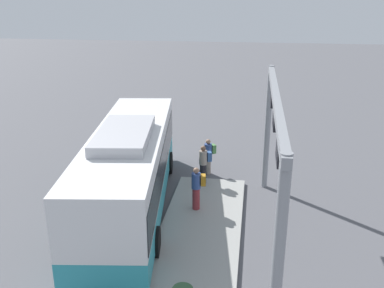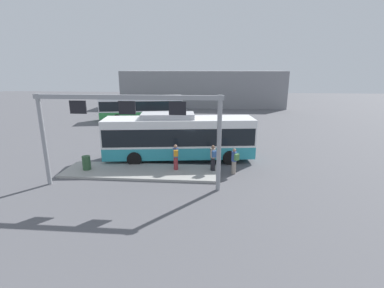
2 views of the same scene
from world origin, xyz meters
name	(u,v)px [view 1 (image 1 of 2)]	position (x,y,z in m)	size (l,w,h in m)	color
ground_plane	(132,209)	(0.00, 0.00, 0.00)	(120.00, 120.00, 0.00)	#56565B
platform_curb	(197,242)	(-2.09, -2.83, 0.08)	(10.00, 2.80, 0.16)	#9E9E99
bus_main	(130,165)	(-0.01, 0.00, 1.81)	(10.85, 3.89, 3.46)	teal
person_boarding	(209,155)	(3.81, -2.54, 0.89)	(0.55, 0.60, 1.67)	gray
person_waiting_near	(204,163)	(2.47, -2.48, 1.05)	(0.48, 0.60, 1.67)	black
person_waiting_mid	(197,187)	(0.09, -2.51, 1.05)	(0.40, 0.57, 1.67)	maroon
platform_sign_gantry	(273,139)	(-2.08, -5.06, 3.80)	(10.12, 0.24, 5.20)	gray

